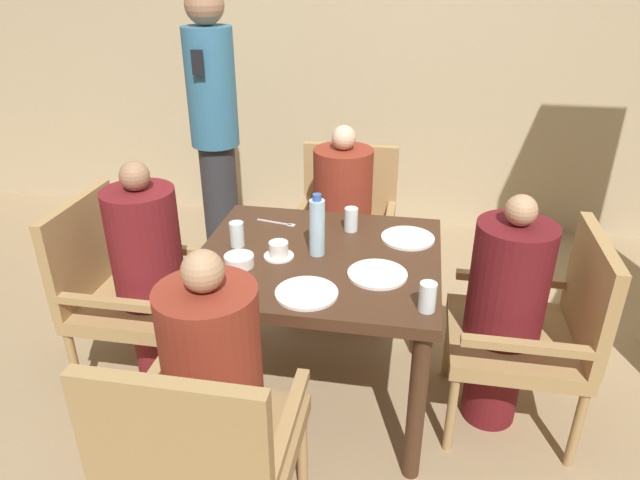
# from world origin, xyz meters

# --- Properties ---
(ground_plane) EXTENTS (16.00, 16.00, 0.00)m
(ground_plane) POSITION_xyz_m (0.00, 0.00, 0.00)
(ground_plane) COLOR #9E8460
(wall_back) EXTENTS (8.00, 0.06, 2.80)m
(wall_back) POSITION_xyz_m (0.00, 2.13, 1.40)
(wall_back) COLOR tan
(wall_back) RESTS_ON ground_plane
(dining_table) EXTENTS (1.04, 0.94, 0.75)m
(dining_table) POSITION_xyz_m (0.00, 0.00, 0.65)
(dining_table) COLOR #422819
(dining_table) RESTS_ON ground_plane
(chair_left_side) EXTENTS (0.56, 0.56, 0.92)m
(chair_left_side) POSITION_xyz_m (-0.94, 0.00, 0.50)
(chair_left_side) COLOR #A88451
(chair_left_side) RESTS_ON ground_plane
(diner_in_left_chair) EXTENTS (0.32, 0.32, 1.13)m
(diner_in_left_chair) POSITION_xyz_m (-0.80, 0.00, 0.58)
(diner_in_left_chair) COLOR maroon
(diner_in_left_chair) RESTS_ON ground_plane
(chair_far_side) EXTENTS (0.56, 0.56, 0.92)m
(chair_far_side) POSITION_xyz_m (0.00, 0.89, 0.50)
(chair_far_side) COLOR #A88451
(chair_far_side) RESTS_ON ground_plane
(diner_in_far_chair) EXTENTS (0.32, 0.32, 1.12)m
(diner_in_far_chair) POSITION_xyz_m (-0.00, 0.75, 0.58)
(diner_in_far_chair) COLOR maroon
(diner_in_far_chair) RESTS_ON ground_plane
(chair_right_side) EXTENTS (0.56, 0.56, 0.92)m
(chair_right_side) POSITION_xyz_m (0.94, 0.00, 0.50)
(chair_right_side) COLOR #A88451
(chair_right_side) RESTS_ON ground_plane
(diner_in_right_chair) EXTENTS (0.32, 0.32, 1.09)m
(diner_in_right_chair) POSITION_xyz_m (0.80, 0.00, 0.56)
(diner_in_right_chair) COLOR #5B1419
(diner_in_right_chair) RESTS_ON ground_plane
(chair_near_corner) EXTENTS (0.56, 0.56, 0.92)m
(chair_near_corner) POSITION_xyz_m (-0.21, -0.89, 0.50)
(chair_near_corner) COLOR #A88451
(chair_near_corner) RESTS_ON ground_plane
(diner_in_near_chair) EXTENTS (0.32, 0.32, 1.14)m
(diner_in_near_chair) POSITION_xyz_m (-0.21, -0.75, 0.59)
(diner_in_near_chair) COLOR maroon
(diner_in_near_chair) RESTS_ON ground_plane
(standing_host) EXTENTS (0.30, 0.34, 1.77)m
(standing_host) POSITION_xyz_m (-0.88, 1.22, 0.95)
(standing_host) COLOR #2D2D33
(standing_host) RESTS_ON ground_plane
(plate_main_left) EXTENTS (0.24, 0.24, 0.01)m
(plate_main_left) POSITION_xyz_m (0.37, 0.22, 0.76)
(plate_main_left) COLOR white
(plate_main_left) RESTS_ON dining_table
(plate_main_right) EXTENTS (0.24, 0.24, 0.01)m
(plate_main_right) POSITION_xyz_m (0.27, -0.13, 0.76)
(plate_main_right) COLOR white
(plate_main_right) RESTS_ON dining_table
(plate_dessert_center) EXTENTS (0.24, 0.24, 0.01)m
(plate_dessert_center) POSITION_xyz_m (0.01, -0.32, 0.76)
(plate_dessert_center) COLOR white
(plate_dessert_center) RESTS_ON dining_table
(teacup_with_saucer) EXTENTS (0.13, 0.13, 0.07)m
(teacup_with_saucer) POSITION_xyz_m (-0.16, -0.04, 0.78)
(teacup_with_saucer) COLOR white
(teacup_with_saucer) RESTS_ON dining_table
(bowl_small) EXTENTS (0.12, 0.12, 0.05)m
(bowl_small) POSITION_xyz_m (-0.30, -0.15, 0.78)
(bowl_small) COLOR white
(bowl_small) RESTS_ON dining_table
(water_bottle) EXTENTS (0.07, 0.07, 0.28)m
(water_bottle) POSITION_xyz_m (-0.01, 0.01, 0.88)
(water_bottle) COLOR #A3C6DB
(water_bottle) RESTS_ON dining_table
(glass_tall_near) EXTENTS (0.06, 0.06, 0.11)m
(glass_tall_near) POSITION_xyz_m (-0.37, 0.03, 0.81)
(glass_tall_near) COLOR silver
(glass_tall_near) RESTS_ON dining_table
(glass_tall_mid) EXTENTS (0.06, 0.06, 0.11)m
(glass_tall_mid) POSITION_xyz_m (0.11, 0.27, 0.81)
(glass_tall_mid) COLOR silver
(glass_tall_mid) RESTS_ON dining_table
(glass_tall_far) EXTENTS (0.06, 0.06, 0.11)m
(glass_tall_far) POSITION_xyz_m (0.46, -0.35, 0.81)
(glass_tall_far) COLOR silver
(glass_tall_far) RESTS_ON dining_table
(salt_shaker) EXTENTS (0.03, 0.03, 0.09)m
(salt_shaker) POSITION_xyz_m (-0.23, -0.37, 0.80)
(salt_shaker) COLOR white
(salt_shaker) RESTS_ON dining_table
(pepper_shaker) EXTENTS (0.03, 0.03, 0.08)m
(pepper_shaker) POSITION_xyz_m (-0.19, -0.37, 0.80)
(pepper_shaker) COLOR #4C3D2D
(pepper_shaker) RESTS_ON dining_table
(fork_beside_plate) EXTENTS (0.20, 0.05, 0.00)m
(fork_beside_plate) POSITION_xyz_m (-0.24, 0.29, 0.76)
(fork_beside_plate) COLOR silver
(fork_beside_plate) RESTS_ON dining_table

